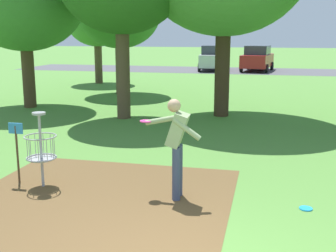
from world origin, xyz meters
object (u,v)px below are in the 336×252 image
at_px(tree_near_left, 119,13).
at_px(frisbee_far_left, 306,208).
at_px(disc_golf_basket, 38,147).
at_px(player_throwing, 177,142).
at_px(tree_near_right, 97,20).
at_px(parked_car_leftmost, 213,58).
at_px(parked_car_center_left, 257,58).

bearing_deg(tree_near_left, frisbee_far_left, -58.98).
relative_size(disc_golf_basket, player_throwing, 0.81).
height_order(player_throwing, tree_near_right, tree_near_right).
distance_m(disc_golf_basket, parked_car_leftmost, 25.77).
height_order(tree_near_left, parked_car_leftmost, tree_near_left).
relative_size(disc_golf_basket, tree_near_left, 0.27).
bearing_deg(frisbee_far_left, parked_car_leftmost, 100.54).
bearing_deg(frisbee_far_left, tree_near_right, 121.89).
bearing_deg(tree_near_left, parked_car_center_left, 67.18).
xyz_separation_m(player_throwing, tree_near_left, (-5.21, 12.19, 2.63)).
bearing_deg(tree_near_right, parked_car_leftmost, 62.53).
bearing_deg(player_throwing, tree_near_right, 116.06).
height_order(player_throwing, frisbee_far_left, player_throwing).
relative_size(player_throwing, parked_car_leftmost, 0.40).
bearing_deg(tree_near_left, tree_near_right, 124.61).
bearing_deg(frisbee_far_left, disc_golf_basket, 179.72).
xyz_separation_m(frisbee_far_left, tree_near_right, (-9.92, 15.94, 3.41)).
relative_size(frisbee_far_left, parked_car_center_left, 0.05).
bearing_deg(parked_car_leftmost, disc_golf_basket, -89.79).
relative_size(frisbee_far_left, tree_near_left, 0.04).
distance_m(frisbee_far_left, parked_car_center_left, 26.05).
xyz_separation_m(disc_golf_basket, frisbee_far_left, (4.70, -0.02, -0.74)).
distance_m(player_throwing, frisbee_far_left, 2.35).
bearing_deg(frisbee_far_left, tree_near_left, 121.02).
bearing_deg(tree_near_right, parked_car_center_left, 50.24).
xyz_separation_m(frisbee_far_left, tree_near_left, (-7.35, 12.22, 3.61)).
bearing_deg(disc_golf_basket, frisbee_far_left, -0.28).
xyz_separation_m(disc_golf_basket, parked_car_center_left, (3.14, 25.97, 0.17)).
distance_m(tree_near_right, parked_car_leftmost, 11.38).
xyz_separation_m(tree_near_left, parked_car_center_left, (5.79, 13.77, -2.70)).
bearing_deg(frisbee_far_left, player_throwing, 179.17).
height_order(player_throwing, parked_car_center_left, parked_car_center_left).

